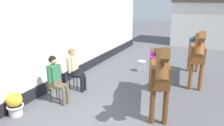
# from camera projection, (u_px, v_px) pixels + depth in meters

# --- Properties ---
(ground_plane) EXTENTS (40.00, 40.00, 0.00)m
(ground_plane) POSITION_uv_depth(u_px,v_px,m) (142.00, 79.00, 8.46)
(ground_plane) COLOR #56565B
(pub_facade_wall) EXTENTS (0.34, 14.00, 3.40)m
(pub_facade_wall) POSITION_uv_depth(u_px,v_px,m) (59.00, 40.00, 7.74)
(pub_facade_wall) COLOR white
(pub_facade_wall) RESTS_ON ground_plane
(distant_cottage) EXTENTS (3.40, 2.60, 3.50)m
(distant_cottage) POSITION_uv_depth(u_px,v_px,m) (202.00, 16.00, 13.83)
(distant_cottage) COLOR silver
(distant_cottage) RESTS_ON ground_plane
(seated_visitor_near) EXTENTS (0.61, 0.49, 1.39)m
(seated_visitor_near) POSITION_uv_depth(u_px,v_px,m) (56.00, 77.00, 6.39)
(seated_visitor_near) COLOR gold
(seated_visitor_near) RESTS_ON ground_plane
(seated_visitor_far) EXTENTS (0.61, 0.49, 1.39)m
(seated_visitor_far) POSITION_uv_depth(u_px,v_px,m) (74.00, 67.00, 7.27)
(seated_visitor_far) COLOR #194C99
(seated_visitor_far) RESTS_ON ground_plane
(saddled_horse_near) EXTENTS (1.12, 2.91, 2.06)m
(saddled_horse_near) POSITION_uv_depth(u_px,v_px,m) (159.00, 68.00, 5.98)
(saddled_horse_near) COLOR brown
(saddled_horse_near) RESTS_ON ground_plane
(saddled_horse_far) EXTENTS (0.74, 2.99, 2.06)m
(saddled_horse_far) POSITION_uv_depth(u_px,v_px,m) (197.00, 50.00, 7.92)
(saddled_horse_far) COLOR brown
(saddled_horse_far) RESTS_ON ground_plane
(flower_planter_far) EXTENTS (0.43, 0.43, 0.64)m
(flower_planter_far) POSITION_uv_depth(u_px,v_px,m) (15.00, 103.00, 5.79)
(flower_planter_far) COLOR beige
(flower_planter_far) RESTS_ON ground_plane
(spare_stool_white) EXTENTS (0.32, 0.32, 0.46)m
(spare_stool_white) POSITION_uv_depth(u_px,v_px,m) (142.00, 62.00, 9.10)
(spare_stool_white) COLOR white
(spare_stool_white) RESTS_ON ground_plane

